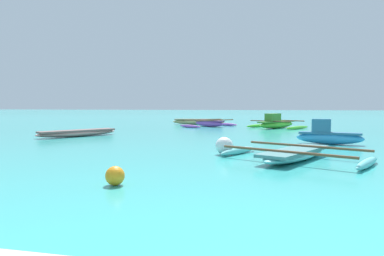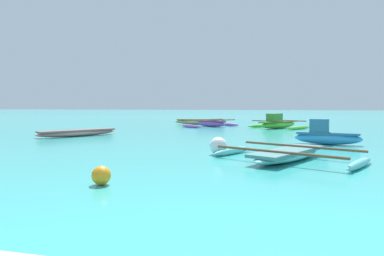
% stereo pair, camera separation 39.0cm
% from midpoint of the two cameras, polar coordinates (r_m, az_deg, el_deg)
% --- Properties ---
extents(moored_boat_0, '(4.08, 3.92, 0.97)m').
position_cam_midpoint_polar(moored_boat_0, '(22.91, 13.38, 0.76)').
color(moored_boat_0, '#5DCF3A').
rests_on(moored_boat_0, ground_plane).
extents(moored_boat_1, '(2.75, 3.67, 0.31)m').
position_cam_midpoint_polar(moored_boat_1, '(17.17, -19.11, -0.75)').
color(moored_boat_1, tan).
rests_on(moored_boat_1, ground_plane).
extents(moored_boat_2, '(3.88, 4.23, 0.50)m').
position_cam_midpoint_polar(moored_boat_2, '(23.86, 2.41, 0.77)').
color(moored_boat_2, '#A451BC').
rests_on(moored_boat_2, ground_plane).
extents(moored_boat_3, '(2.46, 1.00, 0.96)m').
position_cam_midpoint_polar(moored_boat_3, '(13.91, 20.98, -1.13)').
color(moored_boat_3, '#3BA2E1').
rests_on(moored_boat_3, ground_plane).
extents(moored_boat_4, '(4.19, 3.38, 0.34)m').
position_cam_midpoint_polar(moored_boat_4, '(9.57, 15.69, -4.20)').
color(moored_boat_4, '#63C6C8').
rests_on(moored_boat_4, ground_plane).
extents(moored_boat_5, '(4.09, 1.10, 0.44)m').
position_cam_midpoint_polar(moored_boat_5, '(26.59, 0.70, 1.10)').
color(moored_boat_5, tan).
rests_on(moored_boat_5, ground_plane).
extents(mooring_buoy_0, '(0.53, 0.53, 0.53)m').
position_cam_midpoint_polar(mooring_buoy_0, '(10.23, 4.30, -2.98)').
color(mooring_buoy_0, white).
rests_on(mooring_buoy_0, ground_plane).
extents(mooring_buoy_1, '(0.35, 0.35, 0.35)m').
position_cam_midpoint_polar(mooring_buoy_1, '(6.50, -14.41, -7.73)').
color(mooring_buoy_1, orange).
rests_on(mooring_buoy_1, ground_plane).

